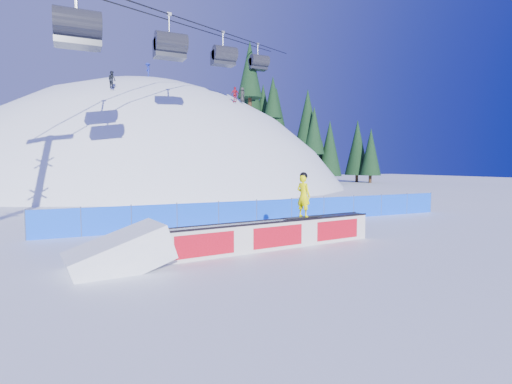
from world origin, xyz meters
name	(u,v)px	position (x,y,z in m)	size (l,w,h in m)	color
ground	(326,238)	(0.00, 0.00, 0.00)	(160.00, 160.00, 0.00)	white
snow_hill	(149,315)	(0.00, 42.00, -18.00)	(64.00, 64.00, 64.00)	white
treeline	(307,130)	(25.09, 41.33, 8.49)	(23.93, 12.88, 20.02)	#332114
safety_fence	(274,211)	(0.00, 4.50, 0.60)	(22.05, 0.05, 1.30)	blue
chairlift	(213,32)	(4.74, 27.49, 16.89)	(40.80, 41.70, 22.00)	gray
rail_box	(274,235)	(-2.87, -0.94, 0.50)	(8.53, 1.54, 1.02)	silver
snow_ramp	(119,269)	(-8.16, -1.53, 0.00)	(2.71, 1.80, 1.01)	white
snowboarder	(303,195)	(-1.57, -0.80, 1.85)	(1.63, 0.66, 1.68)	black
distant_skiers	(178,82)	(1.91, 31.39, 12.12)	(15.38, 9.53, 5.32)	black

